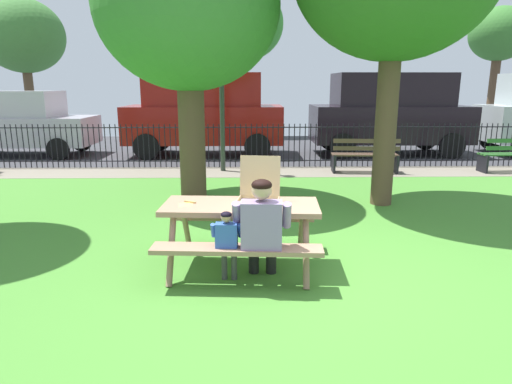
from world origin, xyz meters
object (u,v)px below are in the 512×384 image
(tree_midground_left, at_px, (188,8))
(parked_car_left, at_px, (204,112))
(far_tree_center, at_px, (499,36))
(pizza_slice_on_table, at_px, (187,203))
(park_bench_center, at_px, (365,156))
(parked_car_center, at_px, (390,112))
(pizza_box_open, at_px, (258,195))
(far_tree_left, at_px, (23,37))
(lamp_post_walkway, at_px, (221,66))
(parked_car_far_left, at_px, (18,122))
(far_tree_midleft, at_px, (243,24))
(adult_at_table, at_px, (262,227))
(picnic_table_foreground, at_px, (241,218))
(child_at_table, at_px, (227,240))

(tree_midground_left, distance_m, parked_car_left, 5.83)
(far_tree_center, bearing_deg, parked_car_left, -152.89)
(pizza_slice_on_table, relative_size, park_bench_center, 0.15)
(parked_car_center, bearing_deg, pizza_box_open, -115.96)
(pizza_slice_on_table, height_order, far_tree_left, far_tree_left)
(lamp_post_walkway, bearing_deg, park_bench_center, -5.09)
(tree_midground_left, bearing_deg, park_bench_center, 31.96)
(pizza_slice_on_table, height_order, parked_car_far_left, parked_car_far_left)
(park_bench_center, height_order, parked_car_far_left, parked_car_far_left)
(far_tree_left, bearing_deg, far_tree_midleft, -0.00)
(tree_midground_left, bearing_deg, parked_car_center, 45.10)
(adult_at_table, xyz_separation_m, park_bench_center, (2.75, 6.32, -0.24))
(pizza_slice_on_table, xyz_separation_m, parked_car_far_left, (-6.22, 8.77, 0.23))
(tree_midground_left, height_order, parked_car_left, tree_midground_left)
(far_tree_center, bearing_deg, far_tree_left, 180.00)
(park_bench_center, bearing_deg, picnic_table_foreground, -117.19)
(picnic_table_foreground, relative_size, adult_at_table, 1.59)
(parked_car_left, xyz_separation_m, parked_car_center, (5.67, 0.00, 0.00))
(child_at_table, xyz_separation_m, park_bench_center, (3.12, 6.33, -0.10))
(parked_car_left, bearing_deg, parked_car_far_left, 180.00)
(adult_at_table, height_order, parked_car_center, parked_car_center)
(child_at_table, bearing_deg, picnic_table_foreground, 75.10)
(park_bench_center, distance_m, lamp_post_walkway, 4.11)
(adult_at_table, relative_size, tree_midground_left, 0.24)
(pizza_box_open, relative_size, far_tree_midleft, 0.10)
(pizza_box_open, relative_size, far_tree_center, 0.11)
(far_tree_midleft, bearing_deg, far_tree_center, 0.00)
(far_tree_left, bearing_deg, parked_car_center, -24.36)
(picnic_table_foreground, height_order, pizza_box_open, pizza_box_open)
(far_tree_left, xyz_separation_m, far_tree_midleft, (9.28, -0.00, 0.51))
(lamp_post_walkway, distance_m, far_tree_midleft, 9.16)
(far_tree_midleft, bearing_deg, parked_car_far_left, -137.45)
(pizza_box_open, relative_size, lamp_post_walkway, 0.14)
(far_tree_midleft, distance_m, far_tree_center, 11.05)
(child_at_table, relative_size, park_bench_center, 0.52)
(pizza_box_open, height_order, lamp_post_walkway, lamp_post_walkway)
(picnic_table_foreground, height_order, lamp_post_walkway, lamp_post_walkway)
(pizza_slice_on_table, distance_m, far_tree_left, 17.67)
(pizza_slice_on_table, relative_size, tree_midground_left, 0.05)
(child_at_table, bearing_deg, parked_car_left, 96.52)
(pizza_slice_on_table, distance_m, parked_car_left, 8.80)
(adult_at_table, xyz_separation_m, parked_car_far_left, (-7.08, 9.30, 0.35))
(adult_at_table, bearing_deg, parked_car_far_left, 127.28)
(picnic_table_foreground, xyz_separation_m, far_tree_left, (-9.33, 15.03, 3.50))
(parked_car_left, bearing_deg, pizza_slice_on_table, -86.27)
(pizza_slice_on_table, relative_size, far_tree_midleft, 0.04)
(child_at_table, xyz_separation_m, far_tree_left, (-9.19, 15.55, 3.58))
(child_at_table, distance_m, park_bench_center, 7.05)
(pizza_box_open, height_order, parked_car_left, parked_car_left)
(parked_car_center, bearing_deg, far_tree_midleft, 125.87)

